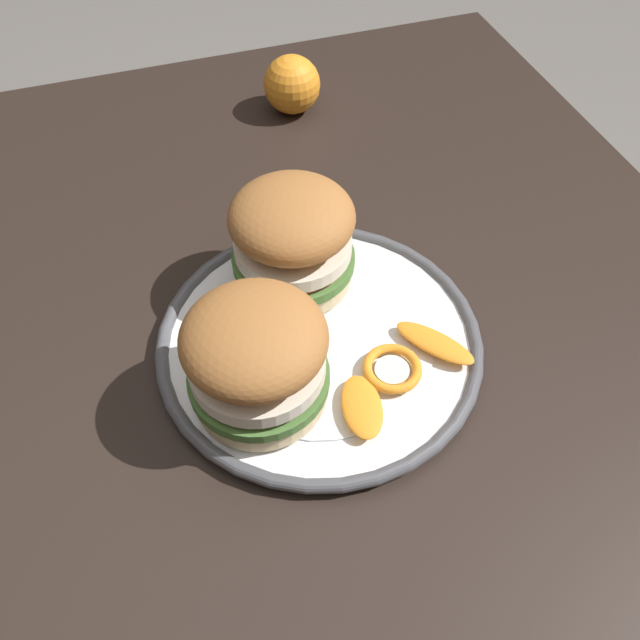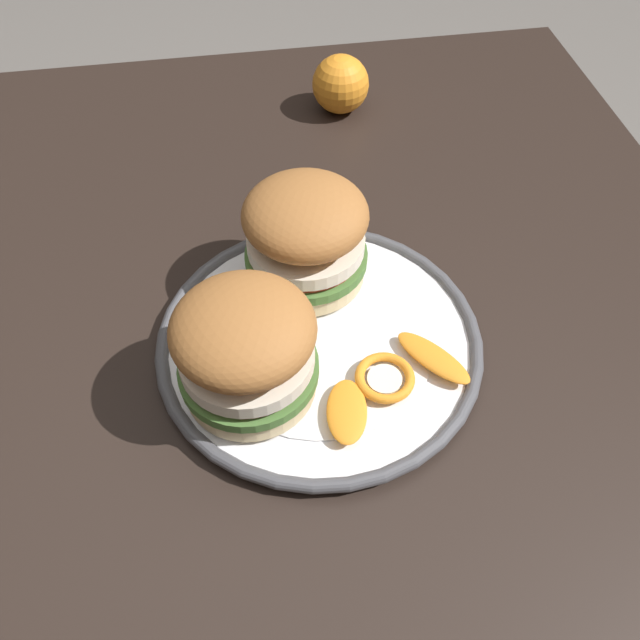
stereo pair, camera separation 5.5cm
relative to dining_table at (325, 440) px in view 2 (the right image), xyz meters
The scene contains 9 objects.
ground_plane 0.62m from the dining_table, ahead, with size 8.00×8.00×0.00m, color slate.
dining_table is the anchor object (origin of this frame).
dinner_plate 0.12m from the dining_table, ahead, with size 0.29×0.29×0.02m.
sandwich_half_left 0.19m from the dining_table, 94.71° to the left, with size 0.15×0.15×0.10m.
sandwich_half_right 0.21m from the dining_table, ahead, with size 0.15×0.15×0.10m.
orange_peel_curled 0.14m from the dining_table, 113.28° to the right, with size 0.06×0.06×0.01m.
orange_peel_strip_long 0.16m from the dining_table, 94.12° to the right, with size 0.07×0.07×0.01m.
orange_peel_strip_short 0.14m from the dining_table, 169.04° to the right, with size 0.07×0.04×0.01m.
whole_orange 0.44m from the dining_table, 12.05° to the right, with size 0.07×0.07×0.07m, color orange.
Camera 2 is at (-0.31, 0.06, 1.20)m, focal length 36.33 mm.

